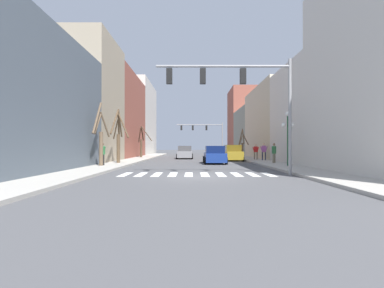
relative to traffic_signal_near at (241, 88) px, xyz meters
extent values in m
plane|color=#4C4C4F|center=(-2.36, -0.68, -4.76)|extent=(240.00, 240.00, 0.00)
cube|color=#ADA89E|center=(-8.98, -0.68, -4.69)|extent=(2.56, 90.00, 0.15)
cube|color=#ADA89E|center=(4.27, -0.68, -4.69)|extent=(2.56, 90.00, 0.15)
cube|color=#515B66|center=(-13.26, 1.08, -0.48)|extent=(6.00, 15.53, 8.56)
cube|color=tan|center=(-13.26, 13.17, 1.28)|extent=(6.00, 8.65, 12.08)
cube|color=#934C3D|center=(-13.26, 24.97, 0.94)|extent=(6.00, 14.96, 11.40)
cube|color=beige|center=(-13.26, 40.11, 1.91)|extent=(6.00, 15.30, 13.36)
cube|color=beige|center=(8.55, 10.34, -0.37)|extent=(6.00, 9.38, 8.78)
cube|color=#BCB299|center=(8.55, 22.40, -0.17)|extent=(6.00, 14.74, 9.19)
cube|color=gray|center=(8.55, 36.11, -0.70)|extent=(6.00, 12.69, 8.12)
cube|color=#934C3D|center=(8.55, 47.58, 2.11)|extent=(6.00, 10.24, 13.75)
cube|color=white|center=(-6.41, 0.61, -4.76)|extent=(0.45, 2.60, 0.01)
cube|color=white|center=(-5.51, 0.61, -4.76)|extent=(0.45, 2.60, 0.01)
cube|color=white|center=(-4.61, 0.61, -4.76)|extent=(0.45, 2.60, 0.01)
cube|color=white|center=(-3.71, 0.61, -4.76)|extent=(0.45, 2.60, 0.01)
cube|color=white|center=(-2.81, 0.61, -4.76)|extent=(0.45, 2.60, 0.01)
cube|color=white|center=(-1.91, 0.61, -4.76)|extent=(0.45, 2.60, 0.01)
cube|color=white|center=(-1.01, 0.61, -4.76)|extent=(0.45, 2.60, 0.01)
cube|color=white|center=(-0.11, 0.61, -4.76)|extent=(0.45, 2.60, 0.01)
cube|color=white|center=(0.79, 0.61, -4.76)|extent=(0.45, 2.60, 0.01)
cube|color=white|center=(1.69, 0.61, -4.76)|extent=(0.45, 2.60, 0.01)
cylinder|color=gray|center=(2.73, 0.00, -1.57)|extent=(0.18, 0.18, 6.38)
cylinder|color=gray|center=(-0.93, 0.00, 1.22)|extent=(7.33, 0.14, 0.14)
cube|color=black|center=(0.17, 0.00, 0.67)|extent=(0.32, 0.28, 0.84)
cube|color=black|center=(-2.03, 0.00, 0.67)|extent=(0.32, 0.28, 0.84)
cube|color=black|center=(-3.86, 0.00, 0.67)|extent=(0.32, 0.28, 0.84)
cylinder|color=gray|center=(2.73, 36.33, -1.86)|extent=(0.18, 0.18, 5.80)
cylinder|color=gray|center=(-1.28, 36.33, 0.64)|extent=(8.03, 0.14, 0.14)
cube|color=black|center=(-0.08, 36.33, 0.09)|extent=(0.32, 0.28, 0.84)
cube|color=black|center=(-2.49, 36.33, 0.09)|extent=(0.32, 0.28, 0.84)
cube|color=black|center=(-4.50, 36.33, 0.09)|extent=(0.32, 0.28, 0.84)
cylinder|color=#1E4C2D|center=(4.49, 5.87, -2.77)|extent=(0.12, 0.12, 3.68)
sphere|color=white|center=(4.49, 5.87, -0.75)|extent=(0.36, 0.36, 0.36)
sphere|color=white|center=(4.17, 5.87, -1.59)|extent=(0.31, 0.31, 0.31)
sphere|color=white|center=(4.81, 5.87, -1.59)|extent=(0.31, 0.31, 0.31)
cube|color=#A38423|center=(1.86, 16.71, -4.15)|extent=(1.74, 4.69, 0.86)
cube|color=#594813|center=(1.86, 16.71, -3.37)|extent=(1.60, 2.44, 0.71)
cylinder|color=black|center=(0.98, 18.16, -4.44)|extent=(0.22, 0.64, 0.64)
cylinder|color=black|center=(2.75, 18.16, -4.44)|extent=(0.22, 0.64, 0.64)
cylinder|color=black|center=(0.98, 15.26, -4.44)|extent=(0.22, 0.64, 0.64)
cylinder|color=black|center=(2.75, 15.26, -4.44)|extent=(0.22, 0.64, 0.64)
cube|color=gray|center=(-3.54, 21.97, -4.18)|extent=(1.82, 4.11, 0.81)
cube|color=#464648|center=(-3.54, 21.97, -3.44)|extent=(1.68, 2.14, 0.66)
cylinder|color=black|center=(-2.61, 20.70, -4.44)|extent=(0.22, 0.64, 0.64)
cylinder|color=black|center=(-4.47, 20.70, -4.44)|extent=(0.22, 0.64, 0.64)
cylinder|color=black|center=(-2.61, 23.25, -4.44)|extent=(0.22, 0.64, 0.64)
cylinder|color=black|center=(-4.47, 23.25, -4.44)|extent=(0.22, 0.64, 0.64)
cube|color=navy|center=(-0.52, 11.41, -4.19)|extent=(1.81, 4.68, 0.80)
cube|color=#0E1C46|center=(-0.52, 11.41, -3.46)|extent=(1.67, 2.43, 0.66)
cylinder|color=black|center=(-1.45, 12.86, -4.44)|extent=(0.22, 0.64, 0.64)
cylinder|color=black|center=(0.40, 12.86, -4.44)|extent=(0.22, 0.64, 0.64)
cylinder|color=black|center=(-1.45, 9.96, -4.44)|extent=(0.22, 0.64, 0.64)
cylinder|color=black|center=(0.40, 9.96, -4.44)|extent=(0.22, 0.64, 0.64)
cylinder|color=black|center=(-9.37, 6.48, -4.20)|extent=(0.12, 0.12, 0.82)
cylinder|color=black|center=(-9.62, 6.65, -4.20)|extent=(0.12, 0.12, 0.82)
cube|color=#337542|center=(-9.50, 6.57, -3.47)|extent=(0.46, 0.41, 0.65)
sphere|color=brown|center=(-9.50, 6.57, -3.00)|extent=(0.23, 0.23, 0.23)
cylinder|color=#337542|center=(-9.30, 6.44, -3.51)|extent=(0.28, 0.23, 0.63)
cylinder|color=#337542|center=(-9.69, 6.69, -3.51)|extent=(0.28, 0.23, 0.63)
cylinder|color=#7A705B|center=(4.56, 16.63, -4.21)|extent=(0.12, 0.12, 0.80)
cylinder|color=#7A705B|center=(4.27, 16.61, -4.21)|extent=(0.12, 0.12, 0.80)
cube|color=red|center=(4.41, 16.62, -3.50)|extent=(0.40, 0.24, 0.63)
sphere|color=beige|center=(4.41, 16.62, -3.04)|extent=(0.22, 0.22, 0.22)
cylinder|color=red|center=(4.64, 16.63, -3.54)|extent=(0.28, 0.10, 0.61)
cylinder|color=red|center=(4.19, 16.61, -3.54)|extent=(0.28, 0.10, 0.61)
cylinder|color=#7A705B|center=(4.62, 9.82, -4.20)|extent=(0.12, 0.12, 0.82)
cylinder|color=#7A705B|center=(4.43, 9.60, -4.20)|extent=(0.12, 0.12, 0.82)
cube|color=#337542|center=(4.52, 9.71, -3.48)|extent=(0.43, 0.45, 0.64)
sphere|color=#8C664C|center=(4.52, 9.71, -3.00)|extent=(0.23, 0.23, 0.23)
cylinder|color=#337542|center=(4.67, 9.88, -3.52)|extent=(0.25, 0.27, 0.62)
cylinder|color=#337542|center=(4.37, 9.53, -3.52)|extent=(0.25, 0.27, 0.62)
cylinder|color=#282D47|center=(5.01, 14.76, -4.19)|extent=(0.13, 0.13, 0.85)
cylinder|color=#282D47|center=(4.73, 14.88, -4.19)|extent=(0.13, 0.13, 0.85)
cube|color=#9E4C93|center=(4.87, 14.82, -3.43)|extent=(0.47, 0.37, 0.67)
sphere|color=beige|center=(4.87, 14.82, -2.95)|extent=(0.24, 0.24, 0.24)
cylinder|color=#9E4C93|center=(5.09, 14.73, -3.48)|extent=(0.30, 0.20, 0.64)
cylinder|color=#9E4C93|center=(4.65, 14.91, -3.48)|extent=(0.30, 0.20, 0.64)
cylinder|color=brown|center=(-9.08, 9.85, -3.36)|extent=(0.30, 0.30, 2.50)
cylinder|color=brown|center=(-9.20, 10.49, -1.27)|extent=(0.40, 1.41, 2.11)
cylinder|color=brown|center=(-9.45, 10.41, -1.63)|extent=(0.79, 1.22, 1.77)
cylinder|color=brown|center=(-9.21, 9.03, -1.09)|extent=(0.38, 1.77, 2.24)
cylinder|color=brown|center=(-8.55, 9.51, -1.38)|extent=(1.16, 0.84, 2.20)
cylinder|color=brown|center=(-9.10, 10.56, -1.09)|extent=(0.17, 1.53, 2.43)
cylinder|color=brown|center=(3.97, 22.76, -3.67)|extent=(0.26, 0.26, 1.88)
cylinder|color=brown|center=(3.87, 23.28, -2.33)|extent=(0.26, 1.12, 1.18)
cylinder|color=brown|center=(4.30, 22.37, -2.22)|extent=(0.76, 0.91, 1.63)
cylinder|color=brown|center=(4.01, 22.39, -1.86)|extent=(0.20, 0.86, 2.01)
cylinder|color=brown|center=(3.69, 22.39, -1.96)|extent=(0.69, 0.87, 2.02)
cylinder|color=#473828|center=(-9.42, 23.52, -3.42)|extent=(0.31, 0.31, 2.38)
cylinder|color=#473828|center=(-8.72, 23.64, -1.46)|extent=(1.49, 0.35, 2.02)
cylinder|color=#473828|center=(-9.73, 24.23, -1.64)|extent=(0.68, 1.54, 1.99)
cylinder|color=#473828|center=(-9.35, 24.10, -1.49)|extent=(0.26, 1.25, 1.80)
cylinder|color=#473828|center=(-9.32, 23.98, -1.40)|extent=(0.31, 1.02, 1.86)
cylinder|color=brown|center=(-9.46, 6.12, -3.35)|extent=(0.30, 0.30, 2.53)
cylinder|color=brown|center=(-9.27, 6.55, -1.58)|extent=(0.50, 0.98, 1.76)
cylinder|color=brown|center=(-9.59, 5.78, -1.47)|extent=(0.38, 0.80, 1.52)
cylinder|color=brown|center=(-9.57, 5.52, -1.07)|extent=(0.36, 1.35, 2.42)
cylinder|color=brown|center=(-9.77, 6.35, -1.40)|extent=(0.75, 0.60, 1.71)
camera|label=1|loc=(-2.62, -16.32, -3.17)|focal=28.00mm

